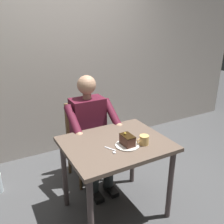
{
  "coord_description": "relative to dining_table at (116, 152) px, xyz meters",
  "views": [
    {
      "loc": [
        0.95,
        1.66,
        1.77
      ],
      "look_at": [
        -0.02,
        -0.1,
        1.01
      ],
      "focal_mm": 38.89,
      "sensor_mm": 36.0,
      "label": 1
    }
  ],
  "objects": [
    {
      "name": "ground_plane",
      "position": [
        0.0,
        0.0,
        -0.65
      ],
      "size": [
        14.0,
        14.0,
        0.0
      ],
      "primitive_type": "plane",
      "color": "#454547"
    },
    {
      "name": "cafe_rear_panel",
      "position": [
        0.0,
        -1.51,
        0.85
      ],
      "size": [
        6.4,
        0.12,
        3.0
      ],
      "primitive_type": "cube",
      "color": "#B4A99F",
      "rests_on": "ground"
    },
    {
      "name": "dining_table",
      "position": [
        0.0,
        0.0,
        0.0
      ],
      "size": [
        0.92,
        0.74,
        0.76
      ],
      "color": "brown",
      "rests_on": "ground"
    },
    {
      "name": "chair",
      "position": [
        0.0,
        -0.72,
        -0.16
      ],
      "size": [
        0.42,
        0.42,
        0.9
      ],
      "color": "brown",
      "rests_on": "ground"
    },
    {
      "name": "seated_person",
      "position": [
        -0.0,
        -0.54,
        -0.01
      ],
      "size": [
        0.53,
        0.58,
        1.24
      ],
      "color": "#501425",
      "rests_on": "ground"
    },
    {
      "name": "dessert_plate",
      "position": [
        -0.05,
        0.11,
        0.11
      ],
      "size": [
        0.21,
        0.21,
        0.01
      ],
      "primitive_type": "cylinder",
      "color": "silver",
      "rests_on": "dining_table"
    },
    {
      "name": "cake_slice",
      "position": [
        -0.05,
        0.11,
        0.16
      ],
      "size": [
        0.09,
        0.14,
        0.11
      ],
      "color": "#522F24",
      "rests_on": "dessert_plate"
    },
    {
      "name": "coffee_cup",
      "position": [
        -0.19,
        0.15,
        0.15
      ],
      "size": [
        0.12,
        0.08,
        0.08
      ],
      "color": "tan",
      "rests_on": "dining_table"
    },
    {
      "name": "dessert_spoon",
      "position": [
        0.1,
        0.12,
        0.11
      ],
      "size": [
        0.06,
        0.14,
        0.01
      ],
      "color": "silver",
      "rests_on": "dining_table"
    }
  ]
}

